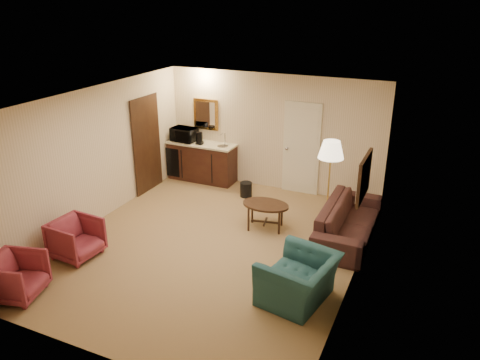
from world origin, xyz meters
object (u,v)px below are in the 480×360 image
object	(u,v)px
teal_armchair	(299,272)
microwave	(184,133)
wetbar_cabinet	(202,162)
waste_bin	(246,189)
sofa	(349,215)
coffee_maker	(199,138)
rose_chair_far	(16,275)
rose_chair_near	(76,237)
floor_lamp	(328,186)
coffee_table	(265,216)

from	to	relation	value
teal_armchair	microwave	xyz separation A→B (m)	(-3.99, 3.60, 0.65)
wetbar_cabinet	waste_bin	world-z (taller)	wetbar_cabinet
wetbar_cabinet	waste_bin	bearing A→B (deg)	-19.85
sofa	coffee_maker	distance (m)	4.07
rose_chair_far	teal_armchair	bearing A→B (deg)	-82.18
waste_bin	sofa	bearing A→B (deg)	-20.84
rose_chair_near	floor_lamp	xyz separation A→B (m)	(3.60, 2.69, 0.51)
teal_armchair	waste_bin	distance (m)	3.83
waste_bin	wetbar_cabinet	bearing A→B (deg)	160.15
floor_lamp	waste_bin	size ratio (longest dim) A/B	5.38
sofa	rose_chair_near	size ratio (longest dim) A/B	3.05
sofa	wetbar_cabinet	bearing A→B (deg)	69.08
waste_bin	coffee_maker	distance (m)	1.67
sofa	rose_chair_far	xyz separation A→B (m)	(-4.05, -3.80, -0.08)
floor_lamp	microwave	distance (m)	4.02
floor_lamp	rose_chair_near	bearing A→B (deg)	-143.21
rose_chair_near	coffee_table	xyz separation A→B (m)	(2.54, 2.26, -0.11)
microwave	rose_chair_near	bearing A→B (deg)	-83.01
rose_chair_far	waste_bin	world-z (taller)	rose_chair_far
rose_chair_far	coffee_maker	distance (m)	5.19
wetbar_cabinet	teal_armchair	xyz separation A→B (m)	(3.54, -3.62, 0.01)
wetbar_cabinet	rose_chair_far	world-z (taller)	wetbar_cabinet
coffee_table	coffee_maker	size ratio (longest dim) A/B	3.12
sofa	coffee_maker	world-z (taller)	coffee_maker
waste_bin	coffee_maker	world-z (taller)	coffee_maker
sofa	coffee_table	distance (m)	1.55
floor_lamp	coffee_maker	distance (m)	3.56
floor_lamp	teal_armchair	bearing A→B (deg)	-85.40
rose_chair_near	coffee_maker	bearing A→B (deg)	0.10
wetbar_cabinet	microwave	bearing A→B (deg)	-177.57
sofa	coffee_table	world-z (taller)	sofa
rose_chair_near	coffee_table	distance (m)	3.40
rose_chair_near	floor_lamp	world-z (taller)	floor_lamp
rose_chair_near	microwave	world-z (taller)	microwave
microwave	coffee_maker	xyz separation A→B (m)	(0.45, -0.07, -0.06)
rose_chair_far	waste_bin	bearing A→B (deg)	-33.80
rose_chair_far	floor_lamp	size ratio (longest dim) A/B	0.41
teal_armchair	floor_lamp	distance (m)	2.37
waste_bin	microwave	size ratio (longest dim) A/B	0.56
wetbar_cabinet	coffee_maker	distance (m)	0.61
sofa	rose_chair_far	world-z (taller)	sofa
rose_chair_near	microwave	bearing A→B (deg)	6.71
coffee_table	floor_lamp	bearing A→B (deg)	21.98
waste_bin	floor_lamp	bearing A→B (deg)	-21.90
rose_chair_far	coffee_maker	size ratio (longest dim) A/B	2.54
rose_chair_near	microwave	distance (m)	4.04
wetbar_cabinet	microwave	size ratio (longest dim) A/B	2.81
rose_chair_far	microwave	bearing A→B (deg)	-12.88
floor_lamp	microwave	world-z (taller)	floor_lamp
teal_armchair	microwave	size ratio (longest dim) A/B	1.84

